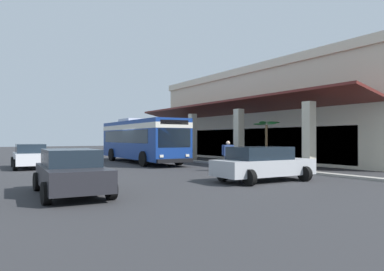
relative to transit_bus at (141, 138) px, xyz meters
name	(u,v)px	position (x,y,z in m)	size (l,w,h in m)	color
ground	(226,160)	(0.68, 7.51, -1.85)	(120.00, 120.00, 0.00)	#2D2D30
curb_strip	(200,161)	(2.10, 3.92, -1.79)	(29.31, 0.50, 0.12)	#9E998E
plaza_building	(288,116)	(2.10, 13.55, 1.99)	(24.73, 14.32, 7.69)	beige
transit_bus	(141,138)	(0.00, 0.00, 0.00)	(11.31, 3.13, 3.34)	navy
parked_sedan_charcoal	(71,171)	(12.77, -8.20, -1.10)	(4.53, 2.25, 1.47)	#232328
parked_sedan_white	(30,156)	(0.87, -7.76, -1.10)	(4.51, 2.21, 1.47)	silver
parked_sedan_silver	(263,164)	(13.47, -0.43, -1.10)	(2.56, 4.47, 1.47)	#B2B5BA
pedestrian	(228,154)	(8.99, 1.23, -0.91)	(0.38, 0.61, 1.68)	navy
potted_palm	(267,157)	(7.80, 5.30, -1.23)	(1.89, 1.79, 2.94)	gray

